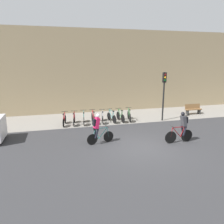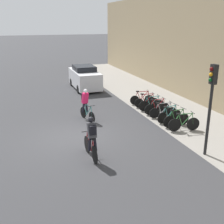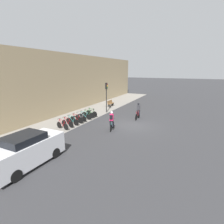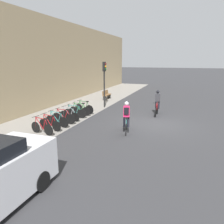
# 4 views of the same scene
# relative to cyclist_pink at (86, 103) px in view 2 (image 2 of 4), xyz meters

# --- Properties ---
(ground) EXTENTS (200.00, 200.00, 0.00)m
(ground) POSITION_rel_cyclist_pink_xyz_m (2.29, -1.17, -0.95)
(ground) COLOR #333335
(kerb_strip) EXTENTS (44.00, 4.50, 0.01)m
(kerb_strip) POSITION_rel_cyclist_pink_xyz_m (2.29, 5.58, -0.94)
(kerb_strip) COLOR gray
(kerb_strip) RESTS_ON ground
(cyclist_pink) EXTENTS (1.61, 0.59, 1.75)m
(cyclist_pink) POSITION_rel_cyclist_pink_xyz_m (0.00, 0.00, 0.00)
(cyclist_pink) COLOR black
(cyclist_pink) RESTS_ON ground
(cyclist_grey) EXTENTS (1.76, 0.46, 1.80)m
(cyclist_grey) POSITION_rel_cyclist_pink_xyz_m (4.71, -0.95, -0.00)
(cyclist_grey) COLOR black
(cyclist_grey) RESTS_ON ground
(parked_bike_0) EXTENTS (0.46, 1.57, 0.94)m
(parked_bike_0) POSITION_rel_cyclist_pink_xyz_m (-1.68, 4.21, -0.56)
(parked_bike_0) COLOR black
(parked_bike_0) RESTS_ON ground
(parked_bike_1) EXTENTS (0.46, 1.57, 0.94)m
(parked_bike_1) POSITION_rel_cyclist_pink_xyz_m (-0.97, 4.21, -0.57)
(parked_bike_1) COLOR black
(parked_bike_1) RESTS_ON ground
(parked_bike_2) EXTENTS (0.46, 1.65, 0.96)m
(parked_bike_2) POSITION_rel_cyclist_pink_xyz_m (-0.26, 4.21, -0.55)
(parked_bike_2) COLOR black
(parked_bike_2) RESTS_ON ground
(parked_bike_3) EXTENTS (0.46, 1.64, 0.96)m
(parked_bike_3) POSITION_rel_cyclist_pink_xyz_m (0.45, 4.21, -0.55)
(parked_bike_3) COLOR black
(parked_bike_3) RESTS_ON ground
(parked_bike_4) EXTENTS (0.46, 1.60, 0.94)m
(parked_bike_4) POSITION_rel_cyclist_pink_xyz_m (1.16, 4.21, -0.57)
(parked_bike_4) COLOR black
(parked_bike_4) RESTS_ON ground
(parked_bike_5) EXTENTS (0.47, 1.60, 0.95)m
(parked_bike_5) POSITION_rel_cyclist_pink_xyz_m (1.87, 4.21, -0.56)
(parked_bike_5) COLOR black
(parked_bike_5) RESTS_ON ground
(parked_bike_6) EXTENTS (0.46, 1.61, 0.95)m
(parked_bike_6) POSITION_rel_cyclist_pink_xyz_m (2.58, 4.21, -0.56)
(parked_bike_6) COLOR black
(parked_bike_6) RESTS_ON ground
(parked_bike_7) EXTENTS (0.46, 1.63, 0.97)m
(parked_bike_7) POSITION_rel_cyclist_pink_xyz_m (3.29, 4.21, -0.54)
(parked_bike_7) COLOR black
(parked_bike_7) RESTS_ON ground
(traffic_light_pole) EXTENTS (0.26, 0.30, 3.74)m
(traffic_light_pole) POSITION_rel_cyclist_pink_xyz_m (5.84, 3.59, 1.64)
(traffic_light_pole) COLOR black
(traffic_light_pole) RESTS_ON ground
(parked_car) EXTENTS (4.30, 1.84, 1.85)m
(parked_car) POSITION_rel_cyclist_pink_xyz_m (-7.37, 1.76, -0.05)
(parked_car) COLOR silver
(parked_car) RESTS_ON ground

